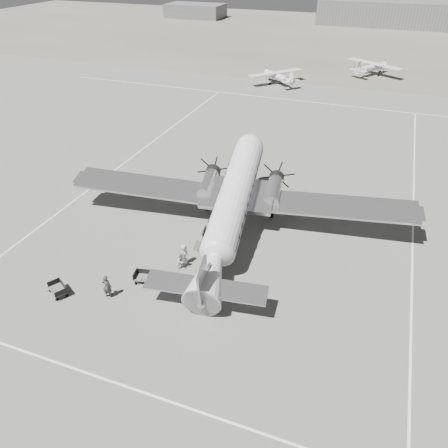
% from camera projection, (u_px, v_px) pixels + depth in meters
% --- Properties ---
extents(ground, '(260.00, 260.00, 0.00)m').
position_uv_depth(ground, '(249.00, 253.00, 34.17)').
color(ground, slate).
rests_on(ground, ground).
extents(taxi_line_near, '(60.00, 0.15, 0.01)m').
position_uv_depth(taxi_line_near, '(169.00, 401.00, 23.17)').
color(taxi_line_near, silver).
rests_on(taxi_line_near, ground).
extents(taxi_line_right, '(0.15, 80.00, 0.01)m').
position_uv_depth(taxi_line_right, '(412.00, 289.00, 30.63)').
color(taxi_line_right, silver).
rests_on(taxi_line_right, ground).
extents(taxi_line_left, '(0.15, 60.00, 0.01)m').
position_uv_depth(taxi_line_left, '(119.00, 167.00, 47.33)').
color(taxi_line_left, silver).
rests_on(taxi_line_left, ground).
extents(taxi_line_horizon, '(90.00, 0.15, 0.01)m').
position_uv_depth(taxi_line_horizon, '(330.00, 104.00, 65.61)').
color(taxi_line_horizon, silver).
rests_on(taxi_line_horizon, ground).
extents(grass_infield, '(260.00, 90.00, 0.01)m').
position_uv_depth(grass_infield, '(365.00, 40.00, 108.84)').
color(grass_infield, '#686558').
rests_on(grass_infield, ground).
extents(hangar_main, '(42.00, 14.00, 6.60)m').
position_uv_depth(hangar_main, '(394.00, 13.00, 125.22)').
color(hangar_main, slate).
rests_on(hangar_main, ground).
extents(shed_secondary, '(18.00, 10.00, 4.00)m').
position_uv_depth(shed_secondary, '(195.00, 11.00, 139.68)').
color(shed_secondary, '#575757').
rests_on(shed_secondary, ground).
extents(dc3_airliner, '(32.34, 24.61, 5.66)m').
position_uv_depth(dc3_airliner, '(233.00, 205.00, 34.91)').
color(dc3_airliner, '#B6B6B8').
rests_on(dc3_airliner, ground).
extents(light_plane_left, '(13.21, 13.42, 2.16)m').
position_uv_depth(light_plane_left, '(277.00, 78.00, 74.34)').
color(light_plane_left, silver).
rests_on(light_plane_left, ground).
extents(light_plane_right, '(14.27, 13.59, 2.32)m').
position_uv_depth(light_plane_right, '(372.00, 68.00, 79.35)').
color(light_plane_right, silver).
rests_on(light_plane_right, ground).
extents(baggage_cart_near, '(1.66, 1.32, 0.84)m').
position_uv_depth(baggage_cart_near, '(144.00, 277.00, 31.07)').
color(baggage_cart_near, '#575757').
rests_on(baggage_cart_near, ground).
extents(baggage_cart_far, '(1.81, 1.66, 0.84)m').
position_uv_depth(baggage_cart_far, '(58.00, 290.00, 29.98)').
color(baggage_cart_far, '#575757').
rests_on(baggage_cart_far, ground).
extents(ground_crew, '(0.71, 0.51, 1.83)m').
position_uv_depth(ground_crew, '(107.00, 286.00, 29.52)').
color(ground_crew, '#333333').
rests_on(ground_crew, ground).
extents(ramp_agent, '(0.87, 0.92, 1.49)m').
position_uv_depth(ramp_agent, '(181.00, 261.00, 32.19)').
color(ramp_agent, '#ACACAA').
rests_on(ramp_agent, ground).
extents(passenger, '(0.56, 0.84, 1.69)m').
position_uv_depth(passenger, '(184.00, 254.00, 32.67)').
color(passenger, '#AFAFAC').
rests_on(passenger, ground).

